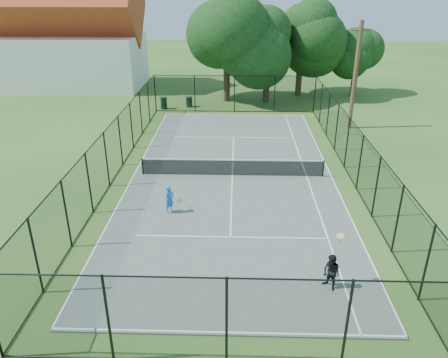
{
  "coord_description": "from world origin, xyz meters",
  "views": [
    {
      "loc": [
        0.21,
        -22.15,
        9.98
      ],
      "look_at": [
        -0.37,
        -3.0,
        1.2
      ],
      "focal_mm": 35.0,
      "sensor_mm": 36.0,
      "label": 1
    }
  ],
  "objects_px": {
    "player_black": "(331,272)",
    "utility_pole": "(355,76)",
    "trash_bin_right": "(189,102)",
    "trash_bin_left": "(164,103)",
    "tennis_net": "(232,167)",
    "player_blue": "(170,199)"
  },
  "relations": [
    {
      "from": "trash_bin_right",
      "to": "utility_pole",
      "type": "distance_m",
      "value": 13.97
    },
    {
      "from": "trash_bin_right",
      "to": "player_black",
      "type": "xyz_separation_m",
      "value": [
        7.46,
        -24.12,
        0.31
      ]
    },
    {
      "from": "trash_bin_left",
      "to": "tennis_net",
      "type": "bearing_deg",
      "value": -66.54
    },
    {
      "from": "trash_bin_right",
      "to": "player_black",
      "type": "distance_m",
      "value": 25.25
    },
    {
      "from": "tennis_net",
      "to": "trash_bin_left",
      "type": "relative_size",
      "value": 10.29
    },
    {
      "from": "utility_pole",
      "to": "player_black",
      "type": "relative_size",
      "value": 3.67
    },
    {
      "from": "tennis_net",
      "to": "player_blue",
      "type": "relative_size",
      "value": 7.46
    },
    {
      "from": "tennis_net",
      "to": "player_black",
      "type": "xyz_separation_m",
      "value": [
        3.56,
        -9.65,
        0.16
      ]
    },
    {
      "from": "tennis_net",
      "to": "player_black",
      "type": "bearing_deg",
      "value": -69.76
    },
    {
      "from": "trash_bin_left",
      "to": "utility_pole",
      "type": "height_order",
      "value": "utility_pole"
    },
    {
      "from": "trash_bin_right",
      "to": "player_black",
      "type": "height_order",
      "value": "player_black"
    },
    {
      "from": "tennis_net",
      "to": "player_blue",
      "type": "bearing_deg",
      "value": -123.57
    },
    {
      "from": "player_blue",
      "to": "trash_bin_right",
      "type": "bearing_deg",
      "value": 93.18
    },
    {
      "from": "trash_bin_left",
      "to": "utility_pole",
      "type": "xyz_separation_m",
      "value": [
        14.46,
        -4.74,
        3.34
      ]
    },
    {
      "from": "trash_bin_left",
      "to": "player_blue",
      "type": "height_order",
      "value": "player_blue"
    },
    {
      "from": "trash_bin_right",
      "to": "utility_pole",
      "type": "xyz_separation_m",
      "value": [
        12.39,
        -5.47,
        3.4
      ]
    },
    {
      "from": "trash_bin_right",
      "to": "trash_bin_left",
      "type": "bearing_deg",
      "value": -160.57
    },
    {
      "from": "trash_bin_left",
      "to": "trash_bin_right",
      "type": "bearing_deg",
      "value": 19.43
    },
    {
      "from": "utility_pole",
      "to": "trash_bin_left",
      "type": "bearing_deg",
      "value": 161.84
    },
    {
      "from": "player_blue",
      "to": "player_black",
      "type": "bearing_deg",
      "value": -39.8
    },
    {
      "from": "player_black",
      "to": "utility_pole",
      "type": "bearing_deg",
      "value": 75.17
    },
    {
      "from": "trash_bin_left",
      "to": "player_blue",
      "type": "relative_size",
      "value": 0.73
    }
  ]
}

